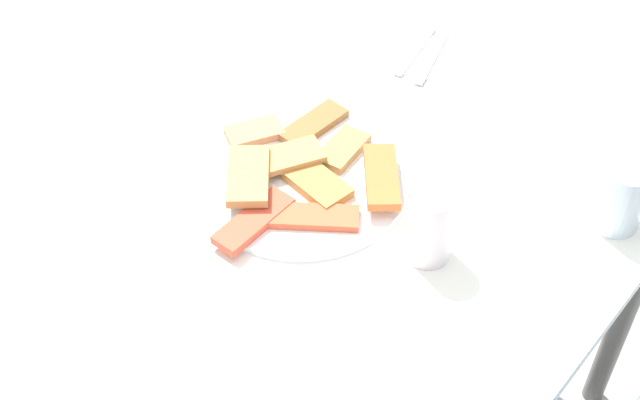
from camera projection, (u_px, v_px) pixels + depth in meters
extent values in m
cube|color=white|center=(333.00, 243.00, 1.34)|extent=(1.14, 0.78, 0.02)
cylinder|color=#545652|center=(361.00, 149.00, 2.02)|extent=(0.04, 0.04, 0.70)
cylinder|color=#545652|center=(631.00, 295.00, 1.73)|extent=(0.04, 0.04, 0.70)
cylinder|color=white|center=(302.00, 178.00, 1.41)|extent=(0.34, 0.34, 0.01)
cube|color=#D95433|center=(314.00, 216.00, 1.34)|extent=(0.12, 0.14, 0.01)
cube|color=#B68247|center=(343.00, 149.00, 1.44)|extent=(0.10, 0.06, 0.01)
cube|color=tan|center=(289.00, 157.00, 1.41)|extent=(0.12, 0.10, 0.01)
cube|color=#945C31|center=(313.00, 125.00, 1.48)|extent=(0.13, 0.05, 0.01)
cube|color=tan|center=(248.00, 176.00, 1.37)|extent=(0.13, 0.13, 0.02)
cube|color=#B67F3D|center=(317.00, 184.00, 1.38)|extent=(0.07, 0.11, 0.02)
cube|color=#D94D34|center=(254.00, 221.00, 1.33)|extent=(0.14, 0.05, 0.01)
cube|color=tan|center=(254.00, 132.00, 1.47)|extent=(0.10, 0.09, 0.01)
cube|color=#C7612F|center=(381.00, 176.00, 1.37)|extent=(0.13, 0.12, 0.02)
cylinder|color=silver|center=(431.00, 225.00, 1.27)|extent=(0.09, 0.09, 0.12)
cylinder|color=silver|center=(621.00, 196.00, 1.31)|extent=(0.07, 0.07, 0.11)
cube|color=white|center=(423.00, 55.00, 1.64)|extent=(0.16, 0.16, 0.00)
cube|color=silver|center=(415.00, 50.00, 1.64)|extent=(0.16, 0.05, 0.00)
cube|color=silver|center=(432.00, 57.00, 1.63)|extent=(0.16, 0.06, 0.00)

